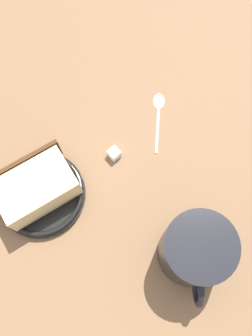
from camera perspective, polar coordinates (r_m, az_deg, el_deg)
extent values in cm
cube|color=brown|center=(60.61, -3.59, -6.05)|extent=(152.52, 152.52, 3.47)
cylinder|color=black|center=(60.11, -12.74, -3.94)|extent=(13.75, 13.75, 1.07)
torus|color=black|center=(59.25, -12.92, -3.73)|extent=(13.40, 13.40, 0.75)
cube|color=#472814|center=(59.32, -12.91, -3.75)|extent=(12.07, 13.36, 0.60)
cube|color=#DBC184|center=(56.70, -13.50, -3.06)|extent=(12.07, 13.36, 4.94)
cube|color=#472814|center=(58.07, -15.19, 0.04)|extent=(6.74, 9.88, 4.94)
cylinder|color=black|center=(53.46, 10.50, -12.19)|extent=(9.67, 9.67, 10.23)
cylinder|color=brown|center=(50.59, 11.08, -11.85)|extent=(8.51, 8.51, 0.40)
torus|color=black|center=(53.24, 10.91, -17.36)|extent=(3.18, 5.22, 5.39)
ellipsoid|color=silver|center=(64.96, 5.06, 10.24)|extent=(2.94, 3.52, 0.80)
cylinder|color=silver|center=(62.66, 4.81, 5.72)|extent=(3.34, 7.71, 0.50)
cube|color=white|center=(60.30, -1.84, 2.20)|extent=(2.26, 2.26, 1.73)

